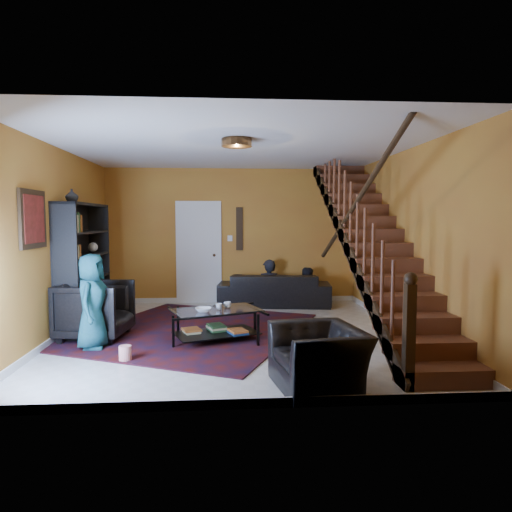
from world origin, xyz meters
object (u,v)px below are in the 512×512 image
(bookshelf, at_px, (84,268))
(sofa, at_px, (274,289))
(armchair_right, at_px, (319,358))
(coffee_table, at_px, (216,323))
(armchair_left, at_px, (96,310))

(bookshelf, height_order, sofa, bookshelf)
(armchair_right, relative_size, coffee_table, 0.70)
(bookshelf, relative_size, armchair_right, 2.06)
(armchair_left, distance_m, coffee_table, 1.79)
(armchair_right, bearing_deg, armchair_left, -136.60)
(sofa, height_order, armchair_left, armchair_left)
(bookshelf, relative_size, sofa, 0.89)
(bookshelf, bearing_deg, coffee_table, -24.74)
(sofa, relative_size, armchair_right, 2.31)
(sofa, relative_size, coffee_table, 1.62)
(sofa, distance_m, armchair_left, 3.76)
(bookshelf, distance_m, armchair_right, 4.34)
(sofa, xyz_separation_m, armchair_left, (-2.89, -2.41, 0.10))
(armchair_right, bearing_deg, bookshelf, -141.34)
(bookshelf, bearing_deg, armchair_left, -63.43)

